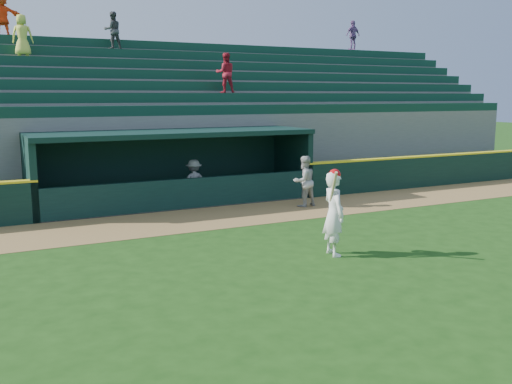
# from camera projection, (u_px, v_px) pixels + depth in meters

# --- Properties ---
(ground) EXTENTS (120.00, 120.00, 0.00)m
(ground) POSITION_uv_depth(u_px,v_px,m) (288.00, 260.00, 12.71)
(ground) COLOR #1B4110
(ground) RESTS_ON ground
(warning_track) EXTENTS (40.00, 3.00, 0.01)m
(warning_track) POSITION_uv_depth(u_px,v_px,m) (206.00, 218.00, 17.02)
(warning_track) COLOR olive
(warning_track) RESTS_ON ground
(field_wall_right) EXTENTS (15.50, 0.30, 1.20)m
(field_wall_right) POSITION_uv_depth(u_px,v_px,m) (464.00, 169.00, 23.83)
(field_wall_right) COLOR black
(field_wall_right) RESTS_ON ground
(wall_stripe_right) EXTENTS (15.50, 0.32, 0.06)m
(wall_stripe_right) POSITION_uv_depth(u_px,v_px,m) (464.00, 154.00, 23.72)
(wall_stripe_right) COLOR yellow
(wall_stripe_right) RESTS_ON field_wall_right
(dugout_player_front) EXTENTS (0.89, 0.73, 1.68)m
(dugout_player_front) POSITION_uv_depth(u_px,v_px,m) (304.00, 181.00, 18.72)
(dugout_player_front) COLOR #ACADA7
(dugout_player_front) RESTS_ON ground
(dugout_player_inside) EXTENTS (1.01, 0.65, 1.49)m
(dugout_player_inside) POSITION_uv_depth(u_px,v_px,m) (194.00, 181.00, 19.35)
(dugout_player_inside) COLOR #9A9A95
(dugout_player_inside) RESTS_ON ground
(dugout) EXTENTS (9.40, 2.80, 2.46)m
(dugout) POSITION_uv_depth(u_px,v_px,m) (172.00, 162.00, 19.53)
(dugout) COLOR slate
(dugout) RESTS_ON ground
(stands) EXTENTS (34.50, 6.32, 7.53)m
(stands) POSITION_uv_depth(u_px,v_px,m) (134.00, 126.00, 23.35)
(stands) COLOR slate
(stands) RESTS_ON ground
(batter_at_plate) EXTENTS (0.57, 0.85, 2.01)m
(batter_at_plate) POSITION_uv_depth(u_px,v_px,m) (334.00, 212.00, 12.97)
(batter_at_plate) COLOR white
(batter_at_plate) RESTS_ON ground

